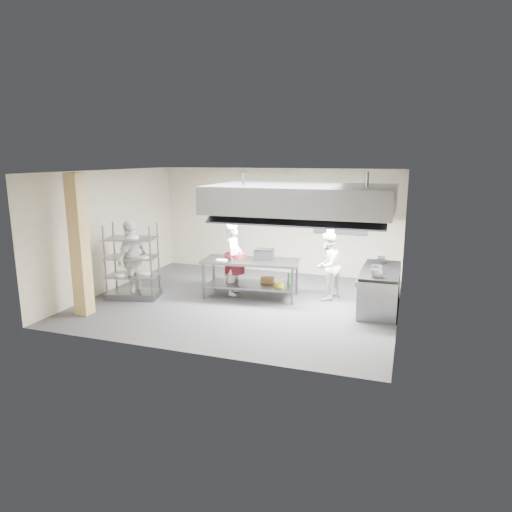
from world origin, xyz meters
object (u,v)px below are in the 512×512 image
(pass_rack, at_px, (132,261))
(stockpot, at_px, (376,269))
(chef_head, at_px, (234,259))
(cooking_range, at_px, (380,290))
(chef_plating, at_px, (132,258))
(island, at_px, (251,278))
(griddle, at_px, (264,255))
(chef_line, at_px, (327,266))

(pass_rack, distance_m, stockpot, 5.61)
(pass_rack, bearing_deg, chef_head, 11.98)
(cooking_range, distance_m, chef_plating, 5.79)
(island, relative_size, griddle, 4.91)
(chef_head, bearing_deg, cooking_range, -94.83)
(chef_line, xyz_separation_m, chef_plating, (-4.44, -1.29, 0.13))
(chef_line, distance_m, griddle, 1.52)
(island, xyz_separation_m, stockpot, (2.92, -0.21, 0.52))
(cooking_range, distance_m, chef_line, 1.33)
(cooking_range, distance_m, griddle, 2.78)
(cooking_range, height_order, chef_head, chef_head)
(island, relative_size, pass_rack, 1.28)
(pass_rack, relative_size, stockpot, 8.01)
(island, height_order, chef_head, chef_head)
(chef_head, bearing_deg, chef_line, -86.87)
(griddle, distance_m, stockpot, 2.66)
(chef_head, height_order, chef_line, chef_head)
(pass_rack, height_order, griddle, pass_rack)
(chef_head, height_order, griddle, chef_head)
(stockpot, bearing_deg, chef_plating, -173.09)
(island, distance_m, griddle, 0.66)
(pass_rack, distance_m, cooking_range, 5.76)
(chef_plating, relative_size, stockpot, 8.44)
(stockpot, bearing_deg, island, 175.88)
(island, distance_m, stockpot, 2.97)
(chef_plating, xyz_separation_m, stockpot, (5.60, 0.68, 0.04))
(chef_plating, bearing_deg, chef_head, 112.83)
(island, xyz_separation_m, griddle, (0.29, 0.16, 0.57))
(island, relative_size, stockpot, 10.22)
(griddle, bearing_deg, chef_head, 176.79)
(cooking_range, relative_size, chef_line, 1.24)
(island, height_order, pass_rack, pass_rack)
(chef_plating, xyz_separation_m, griddle, (2.96, 1.05, 0.08))
(cooking_range, relative_size, griddle, 4.31)
(chef_line, relative_size, chef_plating, 0.86)
(pass_rack, relative_size, chef_head, 1.02)
(island, distance_m, pass_rack, 2.84)
(island, bearing_deg, stockpot, -10.24)
(griddle, height_order, stockpot, griddle)
(chef_head, bearing_deg, island, -106.23)
(island, height_order, griddle, griddle)
(chef_plating, relative_size, griddle, 4.05)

